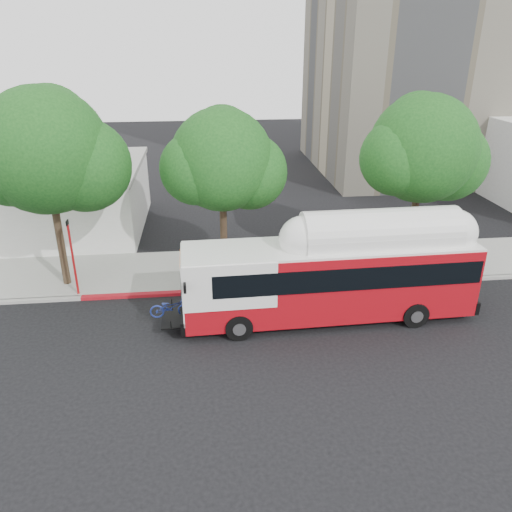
{
  "coord_description": "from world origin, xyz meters",
  "views": [
    {
      "loc": [
        -1.92,
        -17.98,
        11.54
      ],
      "look_at": [
        0.35,
        3.0,
        2.28
      ],
      "focal_mm": 35.0,
      "sensor_mm": 36.0,
      "label": 1
    }
  ],
  "objects": [
    {
      "name": "sidewalk",
      "position": [
        0.0,
        6.5,
        0.07
      ],
      "size": [
        60.0,
        5.0,
        0.15
      ],
      "primitive_type": "cube",
      "color": "gray",
      "rests_on": "ground"
    },
    {
      "name": "signal_pole",
      "position": [
        -8.19,
        4.24,
        2.01
      ],
      "size": [
        0.11,
        0.37,
        3.91
      ],
      "color": "red",
      "rests_on": "ground"
    },
    {
      "name": "ground",
      "position": [
        0.0,
        0.0,
        0.0
      ],
      "size": [
        120.0,
        120.0,
        0.0
      ],
      "primitive_type": "plane",
      "color": "black",
      "rests_on": "ground"
    },
    {
      "name": "street_tree_left",
      "position": [
        -8.53,
        5.56,
        6.6
      ],
      "size": [
        6.67,
        5.8,
        9.74
      ],
      "color": "#2D2116",
      "rests_on": "ground"
    },
    {
      "name": "street_tree_mid",
      "position": [
        -0.59,
        6.06,
        5.91
      ],
      "size": [
        5.75,
        5.0,
        8.62
      ],
      "color": "#2D2116",
      "rests_on": "ground"
    },
    {
      "name": "street_tree_right",
      "position": [
        9.44,
        5.86,
        6.26
      ],
      "size": [
        6.21,
        5.4,
        9.18
      ],
      "color": "#2D2116",
      "rests_on": "ground"
    },
    {
      "name": "curb_strip",
      "position": [
        0.0,
        3.9,
        0.07
      ],
      "size": [
        60.0,
        0.3,
        0.15
      ],
      "primitive_type": "cube",
      "color": "gray",
      "rests_on": "ground"
    },
    {
      "name": "red_curb_segment",
      "position": [
        -3.0,
        3.9,
        0.08
      ],
      "size": [
        10.0,
        0.32,
        0.16
      ],
      "primitive_type": "cube",
      "color": "maroon",
      "rests_on": "ground"
    },
    {
      "name": "low_commercial_bldg",
      "position": [
        -14.0,
        14.0,
        2.15
      ],
      "size": [
        16.2,
        10.2,
        4.25
      ],
      "color": "silver",
      "rests_on": "ground"
    },
    {
      "name": "transit_bus",
      "position": [
        3.42,
        1.02,
        1.87
      ],
      "size": [
        13.62,
        3.17,
        4.01
      ],
      "rotation": [
        0.0,
        0.0,
        0.03
      ],
      "color": "#A00B13",
      "rests_on": "ground"
    }
  ]
}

